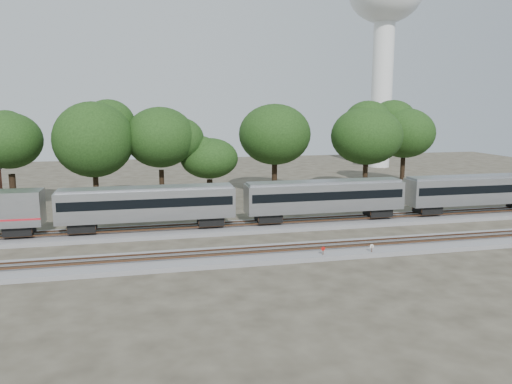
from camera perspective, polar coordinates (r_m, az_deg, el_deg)
ground at (r=47.73m, az=1.76°, el=-5.86°), size 160.00×160.00×0.00m
track_far at (r=53.31m, az=0.14°, el=-3.95°), size 160.00×5.00×0.73m
track_near at (r=43.97m, az=3.08°, el=-6.97°), size 160.00×5.00×0.73m
train at (r=54.89m, az=8.00°, el=-0.42°), size 91.07×3.14×4.63m
switch_stand_red at (r=43.00m, az=7.68°, el=-6.74°), size 0.35×0.09×1.11m
switch_stand_white at (r=44.55m, az=13.10°, el=-6.33°), size 0.34×0.13×1.10m
switch_lever at (r=44.03m, az=10.93°, el=-7.19°), size 0.57×0.43×0.30m
water_tower at (r=110.91m, az=14.53°, el=19.10°), size 15.27×15.27×42.26m
tree_1 at (r=66.87m, az=-26.40°, el=5.27°), size 8.93×8.93×12.58m
tree_2 at (r=63.20m, az=-18.09°, el=5.69°), size 9.03×9.03×12.73m
tree_3 at (r=64.38m, az=-10.88°, el=6.14°), size 9.11×9.11×12.84m
tree_4 at (r=65.72m, az=-5.36°, el=3.83°), size 6.20×6.20×8.75m
tree_5 at (r=72.07m, az=2.15°, el=6.58°), size 8.98×8.98×12.65m
tree_6 at (r=73.54m, az=12.53°, el=6.27°), size 8.78×8.78×12.38m
tree_7 at (r=82.98m, az=16.59°, el=6.47°), size 8.77×8.77×12.37m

